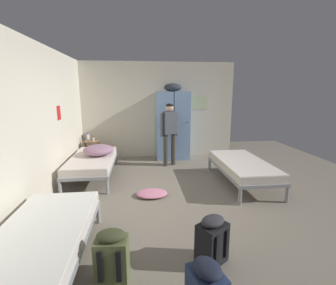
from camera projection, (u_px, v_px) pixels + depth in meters
ground_plane at (170, 197)px, 4.42m from camera, size 9.14×9.14×0.00m
room_backdrop at (106, 117)px, 5.22m from camera, size 4.32×5.77×2.65m
locker_bank at (173, 124)px, 6.76m from camera, size 0.90×0.55×2.07m
shelf_unit at (92, 149)px, 6.54m from camera, size 0.38×0.30×0.57m
bed_left_rear at (92, 161)px, 5.33m from camera, size 0.90×1.90×0.49m
bed_left_front at (41, 238)px, 2.56m from camera, size 0.90×1.90×0.49m
bed_right at (242, 166)px, 4.99m from camera, size 0.90×1.90×0.49m
bedding_heap at (98, 150)px, 5.39m from camera, size 0.65×0.65×0.23m
person_traveler at (170, 129)px, 6.13m from camera, size 0.47×0.31×1.57m
water_bottle at (88, 137)px, 6.48m from camera, size 0.07×0.07×0.22m
lotion_bottle at (94, 139)px, 6.45m from camera, size 0.05×0.05×0.13m
backpack_black at (211, 240)px, 2.72m from camera, size 0.41×0.42×0.55m
backpack_olive at (112, 256)px, 2.46m from camera, size 0.34×0.35×0.55m
clothes_pile_pink at (152, 193)px, 4.48m from camera, size 0.57×0.44×0.09m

